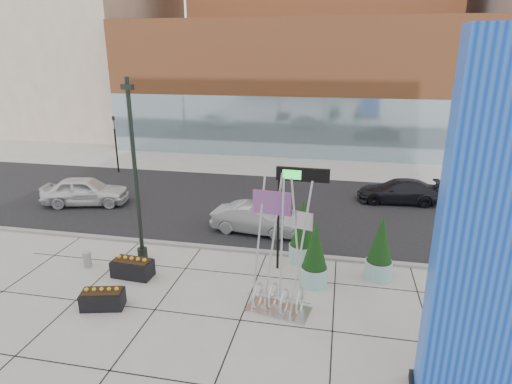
% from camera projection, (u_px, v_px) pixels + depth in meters
% --- Properties ---
extents(ground, '(160.00, 160.00, 0.00)m').
position_uv_depth(ground, '(219.00, 300.00, 15.18)').
color(ground, '#9E9991').
rests_on(ground, ground).
extents(street_asphalt, '(80.00, 12.00, 0.02)m').
position_uv_depth(street_asphalt, '(268.00, 206.00, 24.49)').
color(street_asphalt, black).
rests_on(street_asphalt, ground).
extents(curb_edge, '(80.00, 0.30, 0.12)m').
position_uv_depth(curb_edge, '(244.00, 250.00, 18.89)').
color(curb_edge, gray).
rests_on(curb_edge, ground).
extents(tower_podium, '(34.00, 10.00, 11.00)m').
position_uv_depth(tower_podium, '(312.00, 86.00, 38.43)').
color(tower_podium, '#AD5D32').
rests_on(tower_podium, ground).
extents(tower_glass_front, '(34.00, 0.60, 5.00)m').
position_uv_depth(tower_glass_front, '(306.00, 128.00, 34.89)').
color(tower_glass_front, '#8CA5B2').
rests_on(tower_glass_front, ground).
extents(blue_pylon, '(2.76, 1.38, 8.93)m').
position_uv_depth(blue_pylon, '(496.00, 247.00, 9.40)').
color(blue_pylon, '#0D41C3').
rests_on(blue_pylon, ground).
extents(lamp_post, '(0.50, 0.41, 7.53)m').
position_uv_depth(lamp_post, '(137.00, 190.00, 17.33)').
color(lamp_post, black).
rests_on(lamp_post, ground).
extents(public_art_sculpture, '(2.29, 1.45, 4.83)m').
position_uv_depth(public_art_sculpture, '(280.00, 277.00, 14.21)').
color(public_art_sculpture, silver).
rests_on(public_art_sculpture, ground).
extents(concrete_bollard, '(0.33, 0.33, 0.63)m').
position_uv_depth(concrete_bollard, '(87.00, 260.00, 17.48)').
color(concrete_bollard, gray).
rests_on(concrete_bollard, ground).
extents(overhead_street_sign, '(2.02, 0.26, 4.28)m').
position_uv_depth(overhead_street_sign, '(298.00, 183.00, 16.19)').
color(overhead_street_sign, black).
rests_on(overhead_street_sign, ground).
extents(round_planter_east, '(1.04, 1.04, 2.61)m').
position_uv_depth(round_planter_east, '(380.00, 249.00, 16.33)').
color(round_planter_east, '#93C6C0').
rests_on(round_planter_east, ground).
extents(round_planter_mid, '(1.03, 1.03, 2.58)m').
position_uv_depth(round_planter_mid, '(315.00, 255.00, 15.87)').
color(round_planter_mid, '#93C6C0').
rests_on(round_planter_mid, ground).
extents(round_planter_west, '(1.09, 1.09, 2.73)m').
position_uv_depth(round_planter_west, '(303.00, 233.00, 17.65)').
color(round_planter_west, '#93C6C0').
rests_on(round_planter_west, ground).
extents(box_planter_north, '(1.61, 0.88, 0.86)m').
position_uv_depth(box_planter_north, '(133.00, 267.00, 16.70)').
color(box_planter_north, black).
rests_on(box_planter_north, ground).
extents(box_planter_south, '(1.55, 1.03, 0.78)m').
position_uv_depth(box_planter_south, '(103.00, 298.00, 14.66)').
color(box_planter_south, black).
rests_on(box_planter_south, ground).
extents(car_white_west, '(5.08, 2.98, 1.62)m').
position_uv_depth(car_white_west, '(85.00, 191.00, 24.50)').
color(car_white_west, silver).
rests_on(car_white_west, ground).
extents(car_silver_mid, '(4.38, 1.93, 1.40)m').
position_uv_depth(car_silver_mid, '(256.00, 219.00, 20.71)').
color(car_silver_mid, '#95989C').
rests_on(car_silver_mid, ground).
extents(car_dark_east, '(4.78, 2.15, 1.36)m').
position_uv_depth(car_dark_east, '(399.00, 191.00, 24.90)').
color(car_dark_east, black).
rests_on(car_dark_east, ground).
extents(traffic_signal, '(0.15, 0.18, 4.10)m').
position_uv_depth(traffic_signal, '(116.00, 141.00, 30.69)').
color(traffic_signal, black).
rests_on(traffic_signal, ground).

